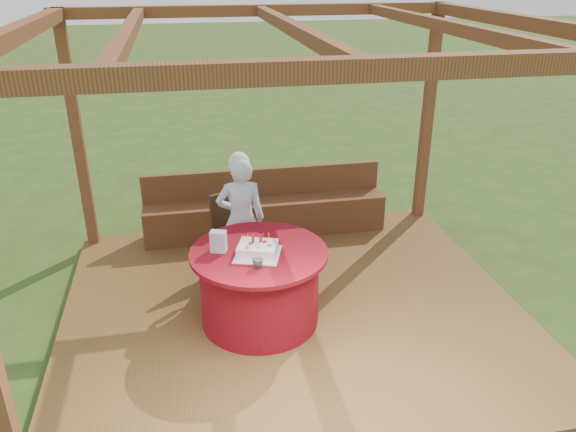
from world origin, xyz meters
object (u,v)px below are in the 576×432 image
object	(u,v)px
table	(260,286)
drinking_glass	(258,264)
chair	(235,228)
gift_bag	(218,241)
elderly_woman	(241,218)
bench	(266,213)
birthday_cake	(258,249)

from	to	relation	value
table	drinking_glass	world-z (taller)	drinking_glass
chair	gift_bag	xyz separation A→B (m)	(-0.24, -0.97, 0.35)
table	elderly_woman	distance (m)	0.89
table	bench	bearing A→B (deg)	79.34
bench	table	size ratio (longest dim) A/B	2.37
table	gift_bag	size ratio (longest dim) A/B	6.33
table	drinking_glass	size ratio (longest dim) A/B	13.51
drinking_glass	chair	bearing A→B (deg)	92.58
chair	drinking_glass	xyz separation A→B (m)	(0.06, -1.35, 0.29)
table	gift_bag	xyz separation A→B (m)	(-0.36, 0.06, 0.47)
chair	drinking_glass	world-z (taller)	chair
bench	table	world-z (taller)	bench
bench	drinking_glass	world-z (taller)	drinking_glass
chair	elderly_woman	size ratio (longest dim) A/B	0.62
bench	elderly_woman	distance (m)	1.23
elderly_woman	drinking_glass	world-z (taller)	elderly_woman
birthday_cake	drinking_glass	distance (m)	0.25
bench	birthday_cake	bearing A→B (deg)	-100.80
chair	bench	bearing A→B (deg)	61.23
birthday_cake	gift_bag	distance (m)	0.37
elderly_woman	drinking_glass	distance (m)	1.15
elderly_woman	gift_bag	world-z (taller)	elderly_woman
elderly_woman	drinking_glass	xyz separation A→B (m)	(0.01, -1.14, 0.08)
drinking_glass	bench	bearing A→B (deg)	79.50
elderly_woman	gift_bag	size ratio (longest dim) A/B	7.15
chair	elderly_woman	xyz separation A→B (m)	(0.05, -0.21, 0.22)
gift_bag	elderly_woman	bearing A→B (deg)	87.43
table	birthday_cake	distance (m)	0.43
bench	drinking_glass	xyz separation A→B (m)	(-0.41, -2.21, 0.53)
bench	birthday_cake	xyz separation A→B (m)	(-0.37, -1.96, 0.54)
birthday_cake	table	bearing A→B (deg)	75.28
bench	chair	distance (m)	1.00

